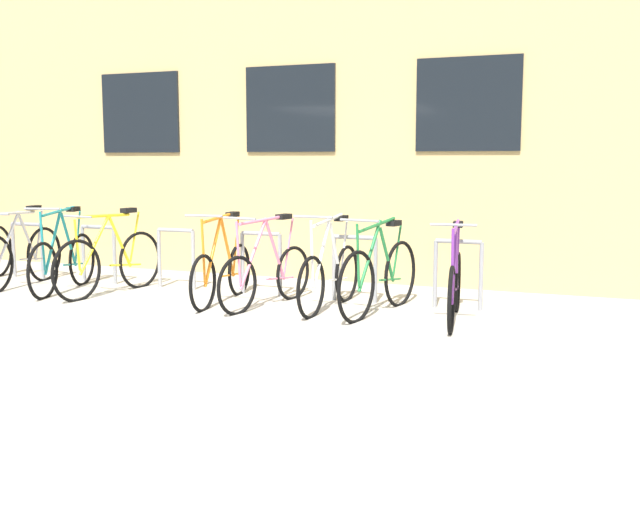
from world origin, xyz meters
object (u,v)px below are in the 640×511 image
object	(u,v)px
bicycle_green	(380,276)
bicycle_silver	(20,256)
bicycle_teal	(63,260)
bicycle_yellow	(110,261)
bicycle_orange	(222,270)
bicycle_white	(330,275)
bicycle_purple	(455,284)
bicycle_pink	(267,273)

from	to	relation	value
bicycle_green	bicycle_silver	xyz separation A→B (m)	(-4.83, -0.07, -0.00)
bicycle_teal	bicycle_green	size ratio (longest dim) A/B	0.96
bicycle_yellow	bicycle_green	distance (m)	3.42
bicycle_silver	bicycle_orange	size ratio (longest dim) A/B	1.07
bicycle_green	bicycle_white	size ratio (longest dim) A/B	1.04
bicycle_yellow	bicycle_purple	bearing A→B (deg)	0.03
bicycle_yellow	bicycle_white	world-z (taller)	bicycle_white
bicycle_white	bicycle_orange	distance (m)	1.30
bicycle_teal	bicycle_silver	bearing A→B (deg)	174.35
bicycle_yellow	bicycle_silver	world-z (taller)	bicycle_yellow
bicycle_yellow	bicycle_green	size ratio (longest dim) A/B	1.03
bicycle_purple	bicycle_green	size ratio (longest dim) A/B	0.99
bicycle_purple	bicycle_white	xyz separation A→B (m)	(-1.40, 0.11, 0.00)
bicycle_purple	bicycle_teal	xyz separation A→B (m)	(-4.90, -0.07, 0.01)
bicycle_white	bicycle_purple	bearing A→B (deg)	-4.58
bicycle_white	bicycle_silver	size ratio (longest dim) A/B	0.95
bicycle_orange	bicycle_green	bearing A→B (deg)	1.92
bicycle_teal	bicycle_silver	distance (m)	0.76
bicycle_pink	bicycle_silver	world-z (taller)	same
bicycle_pink	bicycle_silver	distance (m)	3.54
bicycle_purple	bicycle_green	xyz separation A→B (m)	(-0.82, 0.08, 0.03)
bicycle_white	bicycle_green	bearing A→B (deg)	-2.84
bicycle_green	bicycle_orange	bearing A→B (deg)	-178.08
bicycle_purple	bicycle_pink	distance (m)	2.12
bicycle_green	bicycle_silver	size ratio (longest dim) A/B	0.98
bicycle_teal	bicycle_pink	bearing A→B (deg)	1.27
bicycle_purple	bicycle_green	distance (m)	0.83
bicycle_teal	bicycle_silver	size ratio (longest dim) A/B	0.94
bicycle_purple	bicycle_orange	world-z (taller)	bicycle_orange
bicycle_white	bicycle_orange	bearing A→B (deg)	-175.97
bicycle_purple	bicycle_orange	xyz separation A→B (m)	(-2.70, 0.02, -0.00)
bicycle_yellow	bicycle_pink	size ratio (longest dim) A/B	1.08
bicycle_purple	bicycle_pink	xyz separation A→B (m)	(-2.12, -0.00, -0.00)
bicycle_teal	bicycle_yellow	bearing A→B (deg)	5.44
bicycle_yellow	bicycle_teal	distance (m)	0.66
bicycle_purple	bicycle_white	bearing A→B (deg)	175.42
bicycle_pink	bicycle_teal	distance (m)	2.78
bicycle_silver	bicycle_orange	xyz separation A→B (m)	(2.96, 0.01, -0.03)
bicycle_silver	bicycle_green	bearing A→B (deg)	0.87
bicycle_yellow	bicycle_teal	xyz separation A→B (m)	(-0.66, -0.06, -0.01)
bicycle_teal	bicycle_orange	size ratio (longest dim) A/B	1.00
bicycle_white	bicycle_silver	world-z (taller)	bicycle_white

